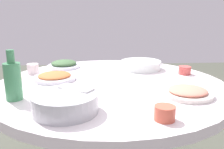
# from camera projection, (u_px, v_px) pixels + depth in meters

# --- Properties ---
(round_dining_table) EXTENTS (1.29, 1.29, 0.76)m
(round_dining_table) POSITION_uv_depth(u_px,v_px,m) (111.00, 95.00, 1.39)
(round_dining_table) COLOR #99999E
(round_dining_table) RESTS_ON ground
(rice_bowl) EXTENTS (0.26, 0.26, 0.08)m
(rice_bowl) POSITION_uv_depth(u_px,v_px,m) (65.00, 103.00, 0.96)
(rice_bowl) COLOR #B2B5BA
(rice_bowl) RESTS_ON round_dining_table
(soup_bowl) EXTENTS (0.27, 0.27, 0.06)m
(soup_bowl) POSITION_uv_depth(u_px,v_px,m) (141.00, 65.00, 1.68)
(soup_bowl) COLOR white
(soup_bowl) RESTS_ON round_dining_table
(dish_tofu_braise) EXTENTS (0.24, 0.24, 0.04)m
(dish_tofu_braise) POSITION_uv_depth(u_px,v_px,m) (55.00, 77.00, 1.42)
(dish_tofu_braise) COLOR white
(dish_tofu_braise) RESTS_ON round_dining_table
(dish_shrimp) EXTENTS (0.24, 0.24, 0.04)m
(dish_shrimp) POSITION_uv_depth(u_px,v_px,m) (188.00, 92.00, 1.15)
(dish_shrimp) COLOR silver
(dish_shrimp) RESTS_ON round_dining_table
(dish_greens) EXTENTS (0.22, 0.22, 0.05)m
(dish_greens) POSITION_uv_depth(u_px,v_px,m) (64.00, 64.00, 1.73)
(dish_greens) COLOR silver
(dish_greens) RESTS_ON round_dining_table
(green_bottle) EXTENTS (0.07, 0.07, 0.23)m
(green_bottle) POSITION_uv_depth(u_px,v_px,m) (13.00, 80.00, 1.09)
(green_bottle) COLOR #3C8152
(green_bottle) RESTS_ON round_dining_table
(tea_cup_near) EXTENTS (0.08, 0.08, 0.05)m
(tea_cup_near) POSITION_uv_depth(u_px,v_px,m) (165.00, 113.00, 0.89)
(tea_cup_near) COLOR #CC5640
(tea_cup_near) RESTS_ON round_dining_table
(tea_cup_far) EXTENTS (0.07, 0.07, 0.06)m
(tea_cup_far) POSITION_uv_depth(u_px,v_px,m) (33.00, 69.00, 1.55)
(tea_cup_far) COLOR silver
(tea_cup_far) RESTS_ON round_dining_table
(tea_cup_side) EXTENTS (0.08, 0.08, 0.05)m
(tea_cup_side) POSITION_uv_depth(u_px,v_px,m) (185.00, 70.00, 1.55)
(tea_cup_side) COLOR #CE4C47
(tea_cup_side) RESTS_ON round_dining_table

